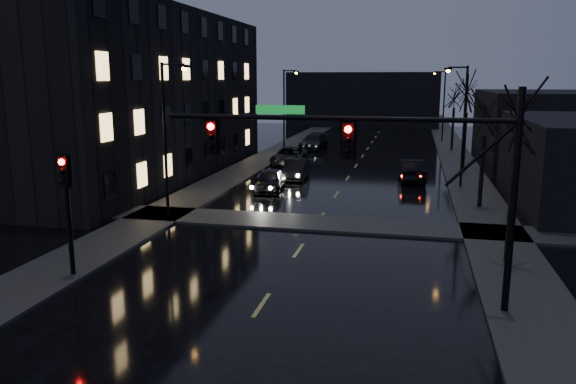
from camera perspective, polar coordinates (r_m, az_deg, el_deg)
The scene contains 21 objects.
sidewalk_left at distance 46.01m, azimuth -4.07°, elevation 2.54°, with size 3.00×140.00×0.12m, color #2D2D2B.
sidewalk_right at distance 44.29m, azimuth 17.52°, elevation 1.67°, with size 3.00×140.00×0.12m, color #2D2D2B.
sidewalk_cross at distance 28.34m, azimuth 2.90°, elevation -3.16°, with size 40.00×3.00×0.12m, color #2D2D2B.
apartment_block at distance 43.93m, azimuth -16.29°, elevation 9.47°, with size 12.00×30.00×12.00m, color black.
commercial_right_far at distance 58.03m, azimuth 25.10°, elevation 6.27°, with size 12.00×18.00×6.00m, color black.
far_block at distance 86.92m, azimuth 7.70°, elevation 9.31°, with size 22.00×10.00×8.00m, color black.
signal_mast at distance 17.70m, azimuth 10.14°, elevation 3.63°, with size 11.11×0.41×7.00m.
signal_pole_left at distance 21.70m, azimuth -21.53°, elevation -0.53°, with size 0.35×0.41×4.53m.
tree_near at distance 22.87m, azimuth 22.45°, elevation 8.10°, with size 3.52×3.52×8.08m.
tree_mid_a at distance 32.78m, azimuth 19.51°, elevation 8.41°, with size 3.30×3.30×7.58m.
tree_mid_b at distance 44.69m, azimuth 17.81°, elevation 10.19°, with size 3.74×3.74×8.59m.
tree_far at distance 58.66m, azimuth 16.60°, elevation 9.92°, with size 3.43×3.43×7.88m.
streetlight_l_near at distance 29.29m, azimuth -12.05°, elevation 6.45°, with size 1.53×0.28×8.00m.
streetlight_l_far at distance 54.94m, azimuth -0.19°, elevation 8.97°, with size 1.53×0.28×8.00m.
streetlight_r_mid at distance 38.72m, azimuth 17.18°, elevation 7.38°, with size 1.53×0.28×8.00m.
streetlight_r_far at distance 66.64m, azimuth 15.38°, elevation 9.02°, with size 1.53×0.28×8.00m.
oncoming_car_a at distance 36.34m, azimuth -1.85°, elevation 1.19°, with size 1.70×4.22×1.44m, color black.
oncoming_car_b at distance 40.71m, azimuth 0.80°, elevation 2.33°, with size 1.53×4.38×1.44m, color black.
oncoming_car_c at distance 46.86m, azimuth 0.16°, elevation 3.62°, with size 2.58×5.60×1.56m, color black.
oncoming_car_d at distance 57.96m, azimuth 2.62°, elevation 5.12°, with size 2.15×5.30×1.54m, color black.
lead_car at distance 40.89m, azimuth 12.45°, elevation 2.18°, with size 1.66×4.75×1.57m, color black.
Camera 1 is at (4.58, -8.52, 7.25)m, focal length 35.00 mm.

